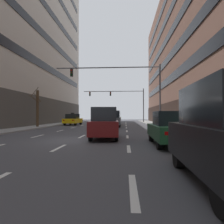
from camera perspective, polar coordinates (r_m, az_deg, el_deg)
The scene contains 35 objects.
ground_plane at distance 12.63m, azimuth -10.48°, elevation -7.81°, with size 120.00×120.00×0.00m, color #424247.
sidewalk_right at distance 13.13m, azimuth 25.11°, elevation -7.16°, with size 2.70×80.00×0.14m, color gray.
lane_stripe_l1_s4 at distance 15.57m, azimuth -20.33°, elevation -6.44°, with size 0.16×2.00×0.01m, color silver.
lane_stripe_l1_s5 at distance 20.22m, azimuth -14.53°, elevation -5.17°, with size 0.16×2.00×0.01m, color silver.
lane_stripe_l1_s6 at distance 25.01m, azimuth -10.93°, elevation -4.36°, with size 0.16×2.00×0.01m, color silver.
lane_stripe_l1_s7 at distance 29.87m, azimuth -8.50°, elevation -3.80°, with size 0.16×2.00×0.01m, color silver.
lane_stripe_l1_s8 at distance 34.76m, azimuth -6.76°, elevation -3.39°, with size 0.16×2.00×0.01m, color silver.
lane_stripe_l1_s9 at distance 39.69m, azimuth -5.45°, elevation -3.08°, with size 0.16×2.00×0.01m, color silver.
lane_stripe_l1_s10 at distance 44.63m, azimuth -4.42°, elevation -2.84°, with size 0.16×2.00×0.01m, color silver.
lane_stripe_l2_s3 at distance 9.77m, azimuth -14.85°, elevation -9.81°, with size 0.16×2.00×0.01m, color silver.
lane_stripe_l2_s4 at distance 14.56m, azimuth -8.54°, elevation -6.87°, with size 0.16×2.00×0.01m, color silver.
lane_stripe_l2_s5 at distance 19.46m, azimuth -5.40°, elevation -5.37°, with size 0.16×2.00×0.01m, color silver.
lane_stripe_l2_s6 at distance 24.40m, azimuth -3.54°, elevation -4.46°, with size 0.16×2.00×0.01m, color silver.
lane_stripe_l2_s7 at distance 29.35m, azimuth -2.30°, elevation -3.86°, with size 0.16×2.00×0.01m, color silver.
lane_stripe_l2_s8 at distance 34.33m, azimuth -1.43°, elevation -3.43°, with size 0.16×2.00×0.01m, color silver.
lane_stripe_l2_s9 at distance 39.30m, azimuth -0.78°, elevation -3.11°, with size 0.16×2.00×0.01m, color silver.
lane_stripe_l2_s10 at distance 44.29m, azimuth -0.27°, elevation -2.86°, with size 0.16×2.00×0.01m, color silver.
lane_stripe_l3_s2 at distance 4.43m, azimuth 6.08°, elevation -20.97°, with size 0.16×2.00×0.01m, color silver.
lane_stripe_l3_s3 at distance 9.28m, azimuth 4.78°, elevation -10.31°, with size 0.16×2.00×0.01m, color silver.
lane_stripe_l3_s4 at distance 14.24m, azimuth 4.40°, elevation -7.02°, with size 0.16×2.00×0.01m, color silver.
lane_stripe_l3_s5 at distance 19.22m, azimuth 4.22°, elevation -5.43°, with size 0.16×2.00×0.01m, color silver.
lane_stripe_l3_s6 at distance 24.20m, azimuth 4.11°, elevation -4.49°, with size 0.16×2.00×0.01m, color silver.
lane_stripe_l3_s7 at distance 29.19m, azimuth 4.04°, elevation -3.87°, with size 0.16×2.00×0.01m, color silver.
lane_stripe_l3_s8 at distance 34.19m, azimuth 3.99°, elevation -3.44°, with size 0.16×2.00×0.01m, color silver.
lane_stripe_l3_s9 at distance 39.18m, azimuth 3.95°, elevation -3.11°, with size 0.16×2.00×0.01m, color silver.
lane_stripe_l3_s10 at distance 44.18m, azimuth 3.92°, elevation -2.86°, with size 0.16×2.00×0.01m, color silver.
taxi_driving_0 at distance 31.33m, azimuth -11.06°, elevation -2.13°, with size 2.07×4.60×1.88m.
car_driving_1 at distance 12.95m, azimuth -2.11°, elevation -3.22°, with size 1.94×4.23×2.01m.
car_driving_2 at distance 25.88m, azimuth 0.47°, elevation -1.96°, with size 1.81×4.32×2.09m.
taxi_driving_3 at distance 39.70m, azimuth -2.93°, elevation -1.56°, with size 2.00×4.45×2.30m.
taxi_driving_4 at distance 32.61m, azimuth 0.94°, elevation -1.75°, with size 1.92×4.34×2.25m.
car_parked_1 at distance 10.66m, azimuth 16.51°, elevation -4.51°, with size 1.91×4.57×1.71m.
traffic_signal_0 at distance 22.30m, azimuth 4.33°, elevation 8.49°, with size 11.57×0.35×6.95m.
traffic_signal_1 at distance 41.68m, azimuth 2.90°, elevation 4.10°, with size 12.46×0.35×6.87m.
street_tree_0 at distance 26.00m, azimuth -20.43°, elevation 1.13°, with size 1.40×1.56×4.93m.
Camera 1 is at (3.07, -12.15, 1.52)m, focal length 32.19 mm.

